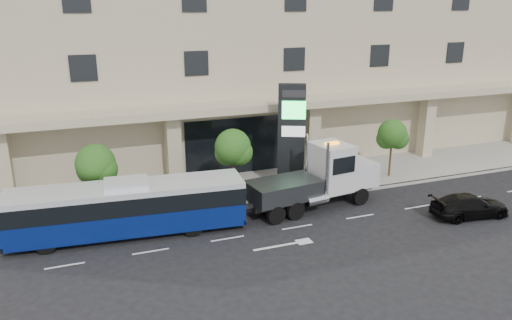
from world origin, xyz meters
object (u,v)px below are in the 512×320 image
at_px(black_sedan, 470,206).
at_px(signage_pylon, 291,136).
at_px(city_bus, 128,207).
at_px(tow_truck, 319,179).

height_order(black_sedan, signage_pylon, signage_pylon).
distance_m(city_bus, signage_pylon, 11.37).
xyz_separation_m(tow_truck, signage_pylon, (-0.43, 3.15, 1.85)).
xyz_separation_m(tow_truck, black_sedan, (7.41, -4.44, -1.10)).
relative_size(city_bus, black_sedan, 2.68).
relative_size(tow_truck, signage_pylon, 1.38).
distance_m(black_sedan, signage_pylon, 11.30).
distance_m(city_bus, tow_truck, 11.17).
relative_size(city_bus, signage_pylon, 1.80).
bearing_deg(city_bus, tow_truck, 4.97).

